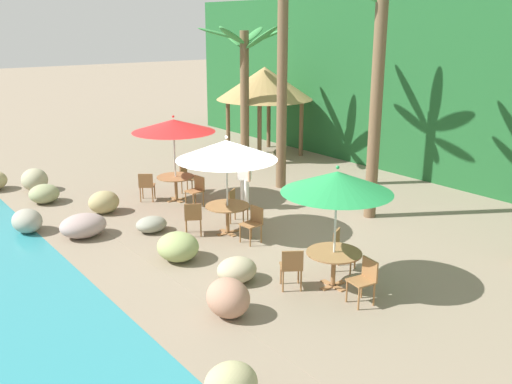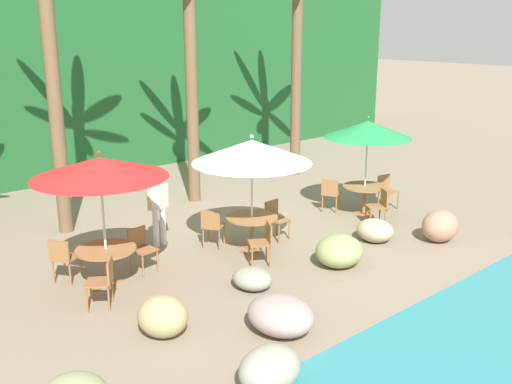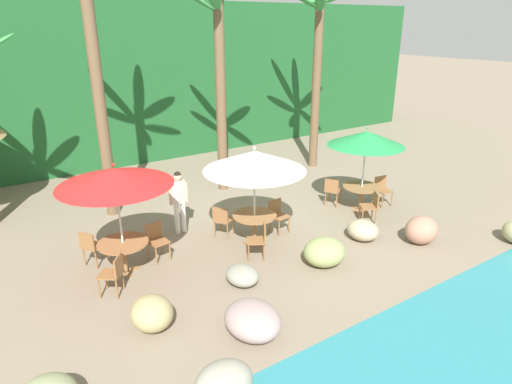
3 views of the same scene
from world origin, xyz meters
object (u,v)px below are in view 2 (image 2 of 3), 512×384
dining_table_green (365,191)px  chair_green_left (380,204)px  umbrella_green (368,129)px  palm_tree_fourth (296,35)px  chair_red_left (104,279)px  chair_white_seaward (275,217)px  chair_white_inland (212,225)px  dining_table_white (252,222)px  dining_table_red (106,255)px  umbrella_red (100,168)px  chair_green_inland (330,193)px  palm_tree_third (189,43)px  palm_tree_second (48,21)px  chair_red_seaward (141,246)px  chair_white_left (264,240)px  chair_red_inland (63,257)px  waiter_in_white (158,202)px  umbrella_white (252,152)px  chair_green_seaward (386,189)px

dining_table_green → chair_green_left: chair_green_left is taller
umbrella_green → palm_tree_fourth: size_ratio=0.39×
chair_red_left → chair_white_seaward: (4.47, 0.57, 0.00)m
chair_white_inland → dining_table_white: bearing=-48.9°
dining_table_red → umbrella_green: size_ratio=0.44×
dining_table_white → dining_table_green: 3.74m
umbrella_red → chair_green_inland: bearing=3.1°
chair_green_left → palm_tree_third: palm_tree_third is taller
dining_table_green → palm_tree_second: palm_tree_second is taller
umbrella_red → chair_red_seaward: (0.83, 0.21, -1.73)m
umbrella_red → chair_white_left: (2.84, -1.12, -1.73)m
chair_red_seaward → dining_table_white: (2.37, -0.55, 0.10)m
chair_red_inland → chair_green_inland: size_ratio=1.00×
umbrella_red → waiter_in_white: (1.85, 1.15, -1.26)m
chair_red_inland → dining_table_green: (7.46, -1.03, 0.10)m
chair_white_left → dining_table_green: chair_white_left is taller
chair_red_left → chair_white_seaward: 4.51m
palm_tree_second → palm_tree_fourth: 7.85m
chair_green_inland → chair_white_inland: bearing=-179.3°
chair_red_seaward → palm_tree_fourth: size_ratio=0.14×
chair_green_left → waiter_in_white: 5.23m
palm_tree_second → umbrella_white: bearing=-56.8°
dining_table_red → chair_green_inland: 6.45m
chair_red_inland → chair_green_left: (7.07, -1.79, 0.00)m
chair_red_inland → dining_table_white: chair_red_inland is taller
dining_table_white → chair_white_seaward: 0.86m
chair_red_seaward → dining_table_green: size_ratio=0.79×
umbrella_white → chair_green_inland: (3.25, 0.69, -1.62)m
chair_red_seaward → dining_table_red: bearing=-166.1°
palm_tree_third → chair_red_seaward: bearing=-137.6°
umbrella_green → chair_white_seaward: bearing=176.3°
chair_green_inland → umbrella_red: bearing=-176.9°
chair_red_seaward → umbrella_white: bearing=-13.0°
umbrella_red → dining_table_green: bearing=-2.9°
umbrella_green → chair_white_left: bearing=-169.4°
chair_white_seaward → chair_green_seaward: same height
chair_green_seaward → palm_tree_third: palm_tree_third is taller
chair_green_seaward → dining_table_red: bearing=177.2°
palm_tree_fourth → chair_white_left: bearing=-139.3°
chair_green_inland → palm_tree_fourth: bearing=58.4°
chair_green_inland → chair_red_seaward: bearing=-178.6°
palm_tree_second → waiter_in_white: bearing=-63.8°
chair_red_left → dining_table_green: chair_red_left is taller
umbrella_red → waiter_in_white: 2.52m
chair_red_seaward → umbrella_green: (6.10, -0.56, 1.66)m
dining_table_red → chair_red_seaward: (0.83, 0.21, -0.10)m
chair_red_inland → chair_white_inland: (3.16, -0.37, 0.00)m
dining_table_white → palm_tree_second: bearing=123.2°
chair_green_seaward → dining_table_white: bearing=179.5°
umbrella_red → chair_green_seaward: 7.99m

